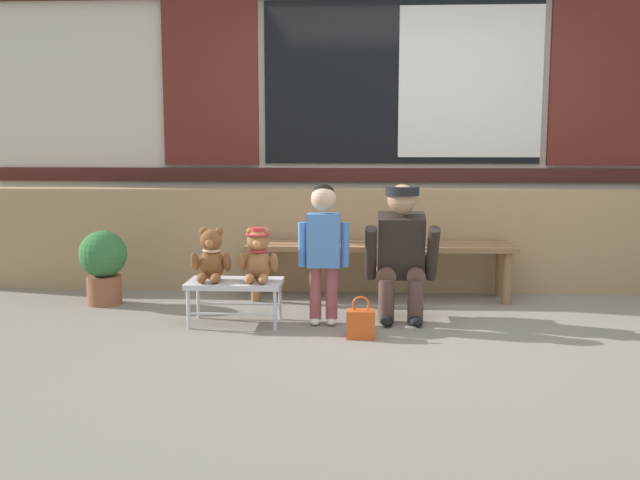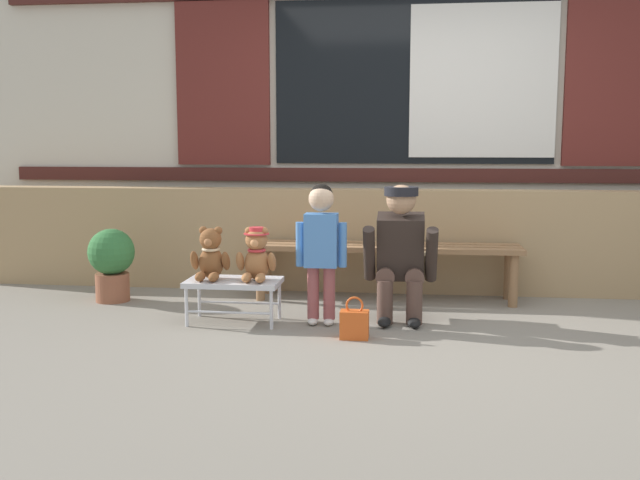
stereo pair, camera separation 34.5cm
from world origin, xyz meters
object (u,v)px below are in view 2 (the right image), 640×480
object	(u,v)px
child_standing	(321,238)
adult_crouching	(402,253)
small_display_bench	(234,284)
handbag_on_ground	(354,324)
wooden_bench_long	(385,253)
teddy_bear_plain	(210,256)
potted_plant	(112,260)
teddy_bear_with_hat	(256,255)

from	to	relation	value
child_standing	adult_crouching	world-z (taller)	child_standing
small_display_bench	handbag_on_ground	bearing A→B (deg)	-20.26
wooden_bench_long	teddy_bear_plain	xyz separation A→B (m)	(-1.16, -0.86, 0.09)
adult_crouching	small_display_bench	bearing A→B (deg)	-170.89
teddy_bear_plain	child_standing	distance (m)	0.77
adult_crouching	potted_plant	xyz separation A→B (m)	(-2.25, 0.37, -0.16)
wooden_bench_long	teddy_bear_with_hat	bearing A→B (deg)	-134.54
child_standing	small_display_bench	bearing A→B (deg)	-177.96
teddy_bear_plain	adult_crouching	size ratio (longest dim) A/B	0.38
adult_crouching	handbag_on_ground	xyz separation A→B (m)	(-0.29, -0.50, -0.38)
child_standing	adult_crouching	bearing A→B (deg)	16.69
child_standing	handbag_on_ground	size ratio (longest dim) A/B	3.52
wooden_bench_long	potted_plant	world-z (taller)	potted_plant
teddy_bear_plain	adult_crouching	world-z (taller)	adult_crouching
wooden_bench_long	potted_plant	bearing A→B (deg)	-171.65
small_display_bench	child_standing	world-z (taller)	child_standing
wooden_bench_long	handbag_on_ground	bearing A→B (deg)	-97.28
child_standing	adult_crouching	size ratio (longest dim) A/B	1.01
small_display_bench	teddy_bear_plain	distance (m)	0.25
adult_crouching	potted_plant	bearing A→B (deg)	170.71
handbag_on_ground	wooden_bench_long	bearing A→B (deg)	82.72
small_display_bench	potted_plant	distance (m)	1.24
wooden_bench_long	potted_plant	size ratio (longest dim) A/B	3.68
wooden_bench_long	small_display_bench	xyz separation A→B (m)	(-1.00, -0.86, -0.11)
wooden_bench_long	small_display_bench	world-z (taller)	wooden_bench_long
wooden_bench_long	teddy_bear_plain	world-z (taller)	teddy_bear_plain
small_display_bench	child_standing	xyz separation A→B (m)	(0.60, 0.02, 0.33)
small_display_bench	adult_crouching	size ratio (longest dim) A/B	0.67
child_standing	handbag_on_ground	world-z (taller)	child_standing
wooden_bench_long	child_standing	xyz separation A→B (m)	(-0.40, -0.84, 0.22)
handbag_on_ground	potted_plant	distance (m)	2.16
wooden_bench_long	small_display_bench	distance (m)	1.33
wooden_bench_long	adult_crouching	size ratio (longest dim) A/B	2.21
teddy_bear_with_hat	handbag_on_ground	size ratio (longest dim) A/B	1.34
adult_crouching	teddy_bear_with_hat	bearing A→B (deg)	-169.56
handbag_on_ground	potted_plant	xyz separation A→B (m)	(-1.96, 0.87, 0.23)
small_display_bench	teddy_bear_with_hat	distance (m)	0.26
teddy_bear_with_hat	adult_crouching	distance (m)	1.00
wooden_bench_long	teddy_bear_plain	bearing A→B (deg)	-143.58
teddy_bear_with_hat	teddy_bear_plain	bearing A→B (deg)	-179.87
wooden_bench_long	teddy_bear_with_hat	world-z (taller)	teddy_bear_with_hat
teddy_bear_plain	handbag_on_ground	world-z (taller)	teddy_bear_plain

